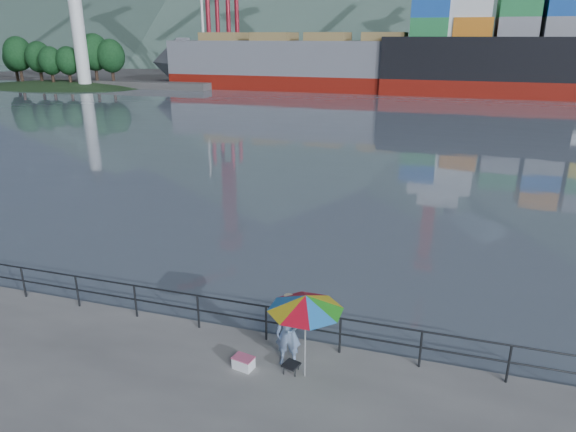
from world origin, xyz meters
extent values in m
cube|color=slate|center=(0.00, 130.00, 0.00)|extent=(500.00, 280.00, 0.00)
cube|color=#514F4C|center=(10.00, 93.00, 0.00)|extent=(200.00, 40.00, 0.40)
cylinder|color=#2D3033|center=(0.00, 1.70, 1.00)|extent=(22.00, 0.05, 0.05)
cylinder|color=#2D3033|center=(0.00, 1.70, 0.55)|extent=(22.00, 0.05, 0.05)
cube|color=#2D3033|center=(0.00, 1.70, 0.50)|extent=(22.00, 0.06, 1.00)
ellipsoid|color=#263F1E|center=(-55.00, 62.00, 0.00)|extent=(48.00, 26.40, 8.40)
cylinder|color=white|center=(-49.00, 61.00, 6.50)|extent=(2.00, 2.00, 13.00)
cube|color=#194CA5|center=(10.00, 92.00, 1.30)|extent=(6.00, 2.40, 2.60)
cube|color=#267F3F|center=(16.50, 92.00, 2.60)|extent=(6.00, 2.40, 5.20)
cube|color=#267F3F|center=(23.00, 92.00, 1.30)|extent=(6.00, 2.40, 2.60)
cube|color=orange|center=(10.00, 95.00, 2.60)|extent=(6.00, 2.40, 5.20)
cube|color=yellow|center=(16.50, 95.00, 2.60)|extent=(6.00, 2.40, 5.20)
cube|color=orange|center=(23.00, 95.00, 1.30)|extent=(6.00, 2.40, 2.60)
cube|color=red|center=(10.00, 98.00, 2.60)|extent=(6.00, 2.40, 5.20)
cube|color=red|center=(16.50, 98.00, 1.30)|extent=(6.00, 2.40, 2.60)
imported|color=#275796|center=(3.88, 0.87, 0.88)|extent=(0.68, 0.48, 1.75)
cylinder|color=white|center=(4.41, 0.50, 0.99)|extent=(0.04, 0.04, 1.99)
cone|color=red|center=(4.41, 0.50, 1.99)|extent=(2.31, 2.31, 0.37)
cube|color=black|center=(4.05, 0.54, 0.21)|extent=(0.45, 0.45, 0.05)
cube|color=#2D3033|center=(4.05, 0.54, 0.09)|extent=(0.30, 0.30, 0.19)
cube|color=white|center=(2.89, 0.34, 0.14)|extent=(0.54, 0.41, 0.28)
cylinder|color=black|center=(3.80, 2.08, 0.00)|extent=(0.62, 1.78, 1.32)
cube|color=maroon|center=(-10.27, 69.98, 0.75)|extent=(52.31, 9.05, 2.50)
cube|color=slate|center=(-10.27, 69.98, 4.50)|extent=(52.31, 9.05, 5.00)
cube|color=silver|center=(6.47, 69.98, 10.50)|extent=(9.00, 7.60, 7.00)
camera|label=1|loc=(7.13, -9.48, 7.72)|focal=32.00mm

